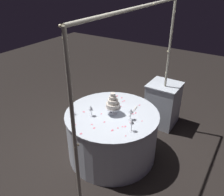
# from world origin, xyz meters

# --- Properties ---
(ground_plane) EXTENTS (12.00, 12.00, 0.00)m
(ground_plane) POSITION_xyz_m (0.00, 0.00, 0.00)
(ground_plane) COLOR black
(decorative_arch) EXTENTS (2.33, 0.06, 2.18)m
(decorative_arch) POSITION_xyz_m (0.00, 0.33, 1.46)
(decorative_arch) COLOR #B7B29E
(decorative_arch) RESTS_ON ground
(main_table) EXTENTS (1.33, 1.33, 0.74)m
(main_table) POSITION_xyz_m (0.00, 0.00, 0.37)
(main_table) COLOR silver
(main_table) RESTS_ON ground
(side_table) EXTENTS (0.53, 0.53, 0.79)m
(side_table) POSITION_xyz_m (-1.21, 0.30, 0.40)
(side_table) COLOR silver
(side_table) RESTS_ON ground
(tiered_cake) EXTENTS (0.22, 0.22, 0.32)m
(tiered_cake) POSITION_xyz_m (-0.00, 0.01, 0.90)
(tiered_cake) COLOR silver
(tiered_cake) RESTS_ON main_table
(wine_glass_0) EXTENTS (0.06, 0.06, 0.15)m
(wine_glass_0) POSITION_xyz_m (0.32, -0.47, 0.85)
(wine_glass_0) COLOR silver
(wine_glass_0) RESTS_ON main_table
(wine_glass_1) EXTENTS (0.06, 0.06, 0.18)m
(wine_glass_1) POSITION_xyz_m (0.21, 0.43, 0.87)
(wine_glass_1) COLOR silver
(wine_glass_1) RESTS_ON main_table
(wine_glass_2) EXTENTS (0.06, 0.06, 0.16)m
(wine_glass_2) POSITION_xyz_m (0.21, -0.21, 0.86)
(wine_glass_2) COLOR silver
(wine_glass_2) RESTS_ON main_table
(wine_glass_3) EXTENTS (0.06, 0.06, 0.17)m
(wine_glass_3) POSITION_xyz_m (-0.01, 0.29, 0.86)
(wine_glass_3) COLOR silver
(wine_glass_3) RESTS_ON main_table
(cake_knife) EXTENTS (0.30, 0.05, 0.01)m
(cake_knife) POSITION_xyz_m (-0.22, 0.22, 0.74)
(cake_knife) COLOR silver
(cake_knife) RESTS_ON main_table
(rose_petal_0) EXTENTS (0.02, 0.03, 0.00)m
(rose_petal_0) POSITION_xyz_m (0.26, 0.25, 0.74)
(rose_petal_0) COLOR #EA6B84
(rose_petal_0) RESTS_ON main_table
(rose_petal_1) EXTENTS (0.04, 0.03, 0.00)m
(rose_petal_1) POSITION_xyz_m (0.37, -0.07, 0.74)
(rose_petal_1) COLOR #EA6B84
(rose_petal_1) RESTS_ON main_table
(rose_petal_2) EXTENTS (0.04, 0.03, 0.00)m
(rose_petal_2) POSITION_xyz_m (0.18, 0.32, 0.74)
(rose_petal_2) COLOR #EA6B84
(rose_petal_2) RESTS_ON main_table
(rose_petal_3) EXTENTS (0.04, 0.03, 0.00)m
(rose_petal_3) POSITION_xyz_m (0.05, 0.32, 0.74)
(rose_petal_3) COLOR #EA6B84
(rose_petal_3) RESTS_ON main_table
(rose_petal_4) EXTENTS (0.04, 0.03, 0.00)m
(rose_petal_4) POSITION_xyz_m (0.34, 0.22, 0.74)
(rose_petal_4) COLOR #EA6B84
(rose_petal_4) RESTS_ON main_table
(rose_petal_5) EXTENTS (0.03, 0.03, 0.00)m
(rose_petal_5) POSITION_xyz_m (0.20, 0.29, 0.74)
(rose_petal_5) COLOR #EA6B84
(rose_petal_5) RESTS_ON main_table
(rose_petal_6) EXTENTS (0.03, 0.03, 0.00)m
(rose_petal_6) POSITION_xyz_m (-0.14, 0.26, 0.74)
(rose_petal_6) COLOR #EA6B84
(rose_petal_6) RESTS_ON main_table
(rose_petal_7) EXTENTS (0.04, 0.03, 0.00)m
(rose_petal_7) POSITION_xyz_m (0.42, 0.00, 0.74)
(rose_petal_7) COLOR #EA6B84
(rose_petal_7) RESTS_ON main_table
(rose_petal_8) EXTENTS (0.03, 0.02, 0.00)m
(rose_petal_8) POSITION_xyz_m (0.24, 0.03, 0.74)
(rose_petal_8) COLOR #EA6B84
(rose_petal_8) RESTS_ON main_table
(rose_petal_9) EXTENTS (0.03, 0.02, 0.00)m
(rose_petal_9) POSITION_xyz_m (0.49, -0.25, 0.74)
(rose_petal_9) COLOR #EA6B84
(rose_petal_9) RESTS_ON main_table
(rose_petal_10) EXTENTS (0.03, 0.04, 0.00)m
(rose_petal_10) POSITION_xyz_m (0.19, -0.36, 0.74)
(rose_petal_10) COLOR #EA6B84
(rose_petal_10) RESTS_ON main_table
(rose_petal_11) EXTENTS (0.03, 0.03, 0.00)m
(rose_petal_11) POSITION_xyz_m (-0.23, 0.01, 0.74)
(rose_petal_11) COLOR #EA6B84
(rose_petal_11) RESTS_ON main_table
(rose_petal_12) EXTENTS (0.04, 0.03, 0.00)m
(rose_petal_12) POSITION_xyz_m (-0.19, 0.28, 0.74)
(rose_petal_12) COLOR #EA6B84
(rose_petal_12) RESTS_ON main_table
(rose_petal_13) EXTENTS (0.03, 0.02, 0.00)m
(rose_petal_13) POSITION_xyz_m (-0.05, 0.44, 0.74)
(rose_petal_13) COLOR #EA6B84
(rose_petal_13) RESTS_ON main_table
(rose_petal_14) EXTENTS (0.04, 0.03, 0.00)m
(rose_petal_14) POSITION_xyz_m (-0.47, -0.12, 0.74)
(rose_petal_14) COLOR #EA6B84
(rose_petal_14) RESTS_ON main_table
(rose_petal_15) EXTENTS (0.04, 0.04, 0.00)m
(rose_petal_15) POSITION_xyz_m (-0.41, 0.22, 0.74)
(rose_petal_15) COLOR #EA6B84
(rose_petal_15) RESTS_ON main_table
(rose_petal_16) EXTENTS (0.03, 0.02, 0.00)m
(rose_petal_16) POSITION_xyz_m (0.09, -0.12, 0.74)
(rose_petal_16) COLOR #EA6B84
(rose_petal_16) RESTS_ON main_table
(rose_petal_17) EXTENTS (0.04, 0.04, 0.00)m
(rose_petal_17) POSITION_xyz_m (-0.40, -0.04, 0.74)
(rose_petal_17) COLOR #EA6B84
(rose_petal_17) RESTS_ON main_table
(rose_petal_18) EXTENTS (0.03, 0.03, 0.00)m
(rose_petal_18) POSITION_xyz_m (0.34, 0.42, 0.74)
(rose_petal_18) COLOR #EA6B84
(rose_petal_18) RESTS_ON main_table
(rose_petal_19) EXTENTS (0.05, 0.04, 0.00)m
(rose_petal_19) POSITION_xyz_m (-0.48, -0.21, 0.74)
(rose_petal_19) COLOR #EA6B84
(rose_petal_19) RESTS_ON main_table
(rose_petal_20) EXTENTS (0.04, 0.03, 0.00)m
(rose_petal_20) POSITION_xyz_m (-0.37, -0.05, 0.74)
(rose_petal_20) COLOR #EA6B84
(rose_petal_20) RESTS_ON main_table
(rose_petal_21) EXTENTS (0.04, 0.04, 0.00)m
(rose_petal_21) POSITION_xyz_m (0.60, -0.07, 0.74)
(rose_petal_21) COLOR #EA6B84
(rose_petal_21) RESTS_ON main_table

